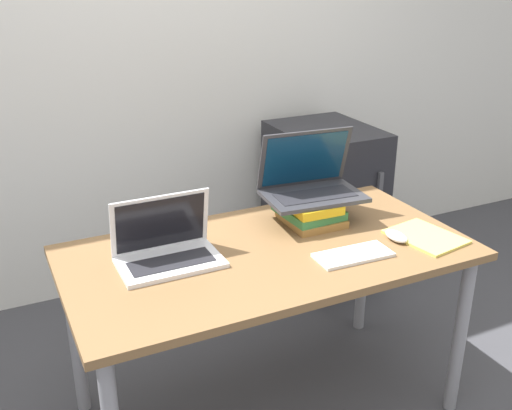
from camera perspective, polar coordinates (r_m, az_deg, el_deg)
The scene contains 9 objects.
wall_back at distance 3.11m, azimuth -9.67°, elevation 16.16°, with size 8.00×0.05×2.70m.
desk at distance 2.18m, azimuth 1.18°, elevation -6.02°, with size 1.44×0.75×0.71m.
laptop_left at distance 2.07m, azimuth -8.47°, elevation -4.17°, with size 0.35×0.22×0.23m.
book_stack at distance 2.35m, azimuth 5.18°, elevation -0.64°, with size 0.22×0.25×0.10m.
laptop_on_books at distance 2.36m, azimuth 5.21°, elevation 2.09°, with size 0.40×0.28×0.26m.
wireless_keyboard at distance 2.12m, azimuth 9.25°, elevation -4.71°, with size 0.28×0.13×0.01m.
mouse at distance 2.27m, azimuth 13.22°, elevation -2.91°, with size 0.06×0.11×0.03m.
notepad at distance 2.32m, azimuth 15.85°, elevation -2.93°, with size 0.24×0.29×0.01m.
mini_fridge at distance 3.28m, azimuth 6.40°, elevation 0.02°, with size 0.47×0.59×0.86m.
Camera 1 is at (-0.87, -1.33, 1.67)m, focal length 42.00 mm.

